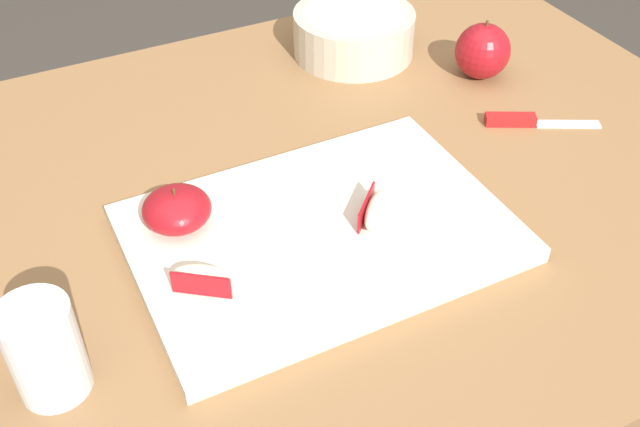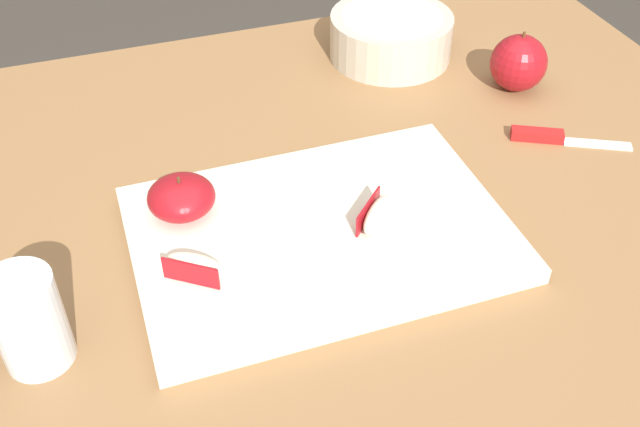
% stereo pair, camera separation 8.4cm
% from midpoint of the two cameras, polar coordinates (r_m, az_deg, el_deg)
% --- Properties ---
extents(dining_table, '(1.15, 0.88, 0.76)m').
position_cam_midpoint_polar(dining_table, '(1.03, -1.12, -2.26)').
color(dining_table, brown).
rests_on(dining_table, ground_plane).
extents(cutting_board, '(0.42, 0.30, 0.02)m').
position_cam_midpoint_polar(cutting_board, '(0.86, -2.79, -1.64)').
color(cutting_board, beige).
rests_on(cutting_board, dining_table).
extents(apple_half_skin_up, '(0.08, 0.08, 0.05)m').
position_cam_midpoint_polar(apple_half_skin_up, '(0.86, -13.65, 0.21)').
color(apple_half_skin_up, maroon).
rests_on(apple_half_skin_up, cutting_board).
extents(apple_wedge_right, '(0.07, 0.06, 0.03)m').
position_cam_midpoint_polar(apple_wedge_right, '(0.79, -11.90, -4.97)').
color(apple_wedge_right, beige).
rests_on(apple_wedge_right, cutting_board).
extents(apple_wedge_front, '(0.06, 0.06, 0.03)m').
position_cam_midpoint_polar(apple_wedge_front, '(0.85, 1.47, 0.22)').
color(apple_wedge_front, beige).
rests_on(apple_wedge_front, cutting_board).
extents(paring_knife, '(0.15, 0.09, 0.01)m').
position_cam_midpoint_polar(paring_knife, '(1.07, 12.99, 6.83)').
color(paring_knife, silver).
rests_on(paring_knife, dining_table).
extents(whole_apple_red_delicious, '(0.08, 0.08, 0.09)m').
position_cam_midpoint_polar(whole_apple_red_delicious, '(1.16, 10.30, 12.06)').
color(whole_apple_red_delicious, maroon).
rests_on(whole_apple_red_delicious, dining_table).
extents(ceramic_fruit_bowl, '(0.19, 0.19, 0.07)m').
position_cam_midpoint_polar(ceramic_fruit_bowl, '(1.21, 0.56, 13.66)').
color(ceramic_fruit_bowl, '#BCB29E').
rests_on(ceramic_fruit_bowl, dining_table).
extents(drinking_glass_water, '(0.07, 0.07, 0.10)m').
position_cam_midpoint_polar(drinking_glass_water, '(0.75, -23.45, -9.74)').
color(drinking_glass_water, silver).
rests_on(drinking_glass_water, dining_table).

